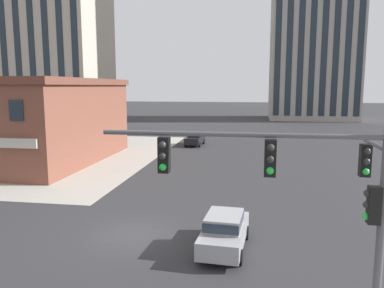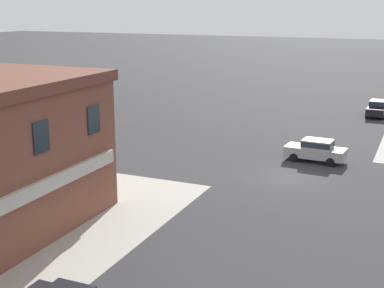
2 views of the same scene
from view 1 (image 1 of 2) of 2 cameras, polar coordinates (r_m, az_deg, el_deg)
ground_plane at (r=19.63m, az=-8.74°, el=-13.10°), size 320.00×320.00×0.00m
sidewalk_far_corner at (r=45.93m, az=-24.96°, el=-1.28°), size 32.00×32.00×0.02m
traffic_signal_main at (r=10.07m, az=18.70°, el=-8.42°), size 6.97×2.09×6.65m
car_cross_eastbound at (r=47.30m, az=0.46°, el=0.91°), size 2.08×4.49×1.68m
car_cross_westbound at (r=17.50m, az=4.81°, el=-12.54°), size 2.11×4.51×1.68m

